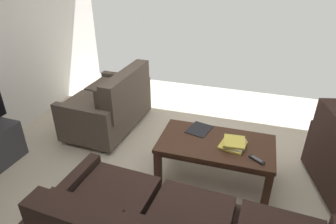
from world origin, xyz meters
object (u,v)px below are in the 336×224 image
tv_remote (257,160)px  loose_magazine (199,129)px  book_stack (234,143)px  loveseat_near (111,104)px  coffee_table (216,148)px

tv_remote → loose_magazine: bearing=-31.1°
loose_magazine → tv_remote: bearing=-17.1°
book_stack → loose_magazine: 0.45m
loveseat_near → loose_magazine: bearing=161.4°
book_stack → loose_magazine: size_ratio=1.06×
book_stack → tv_remote: size_ratio=1.89×
loveseat_near → coffee_table: bearing=157.5°
loose_magazine → loveseat_near: bearing=175.4°
book_stack → tv_remote: bearing=142.8°
loveseat_near → book_stack: (-1.71, 0.65, 0.13)m
tv_remote → loose_magazine: size_ratio=0.56×
tv_remote → loveseat_near: bearing=-22.9°
coffee_table → tv_remote: size_ratio=7.57×
tv_remote → coffee_table: bearing=-24.5°
coffee_table → book_stack: (-0.18, 0.01, 0.10)m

